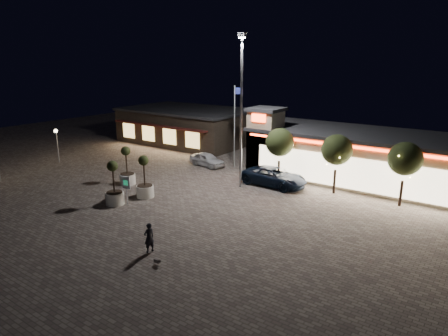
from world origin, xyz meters
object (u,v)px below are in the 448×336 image
Objects in this scene: white_sedan at (207,159)px; planter_mid at (114,191)px; pedestrian at (149,238)px; valet_sign at (126,185)px; pickup_truck at (274,177)px; planter_left at (127,173)px.

white_sedan is 12.66m from planter_mid.
pedestrian is (8.72, -16.49, 0.18)m from white_sedan.
white_sedan is at bearing 98.98° from valet_sign.
valet_sign is (-6.66, -10.34, 0.73)m from pickup_truck.
planter_left is at bearing -113.13° from pedestrian.
pedestrian is 13.12m from planter_left.
pedestrian is at bearing -36.22° from planter_left.
pickup_truck is at bearing -166.33° from pedestrian.
pedestrian is at bearing -143.91° from white_sedan.
pedestrian is (0.15, -14.72, 0.08)m from pickup_truck.
pedestrian is at bearing -176.80° from pickup_truck.
planter_left is 4.89m from planter_mid.
planter_left is at bearing 176.19° from white_sedan.
planter_mid is at bearing 148.14° from pickup_truck.
pickup_truck is at bearing 55.51° from planter_mid.
valet_sign is (-6.81, 4.37, 0.65)m from pedestrian.
pickup_truck is at bearing 33.72° from planter_left.
white_sedan is 2.31× the size of pedestrian.
planter_mid is (-7.44, -10.83, 0.25)m from pickup_truck.
pedestrian is 8.12m from valet_sign.
valet_sign is at bearing 149.85° from pickup_truck.
planter_left is at bearing 126.35° from pickup_truck.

